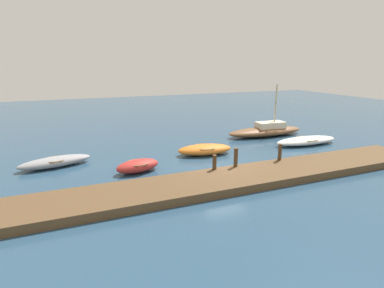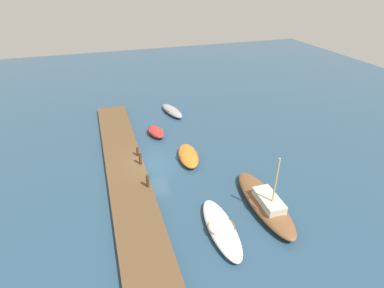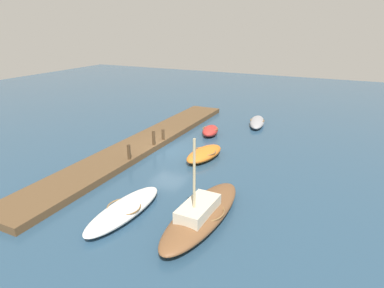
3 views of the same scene
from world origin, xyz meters
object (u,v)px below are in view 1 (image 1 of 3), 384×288
object	(u,v)px
rowboat_orange	(205,149)
mooring_post_mid_west	(236,157)
rowboat_grey	(55,162)
dinghy_red	(138,166)
mooring_post_west	(215,162)
mooring_post_mid_east	(280,152)
motorboat_white	(306,141)
sailboat_brown	(266,130)

from	to	relation	value
rowboat_orange	mooring_post_mid_west	distance (m)	4.10
rowboat_orange	mooring_post_mid_west	bearing A→B (deg)	-81.10
rowboat_grey	dinghy_red	xyz separation A→B (m)	(4.52, -2.81, 0.06)
mooring_post_west	mooring_post_mid_east	xyz separation A→B (m)	(4.44, 0.00, 0.09)
rowboat_orange	rowboat_grey	distance (m)	9.67
motorboat_white	sailboat_brown	xyz separation A→B (m)	(-1.16, 3.68, 0.15)
rowboat_orange	rowboat_grey	world-z (taller)	rowboat_orange
motorboat_white	mooring_post_mid_west	world-z (taller)	mooring_post_mid_west
sailboat_brown	mooring_post_mid_east	distance (m)	8.29
rowboat_orange	mooring_post_mid_west	size ratio (longest dim) A/B	3.62
motorboat_white	mooring_post_west	xyz separation A→B (m)	(-9.73, -3.50, 0.53)
mooring_post_west	mooring_post_mid_west	distance (m)	1.36
mooring_post_west	rowboat_grey	bearing A→B (deg)	148.28
mooring_post_mid_west	rowboat_orange	bearing A→B (deg)	91.55
sailboat_brown	mooring_post_west	size ratio (longest dim) A/B	8.53
rowboat_orange	sailboat_brown	world-z (taller)	sailboat_brown
dinghy_red	mooring_post_mid_east	size ratio (longest dim) A/B	2.76
rowboat_grey	mooring_post_mid_east	bearing A→B (deg)	-33.83
motorboat_white	mooring_post_mid_west	size ratio (longest dim) A/B	4.91
dinghy_red	mooring_post_west	world-z (taller)	mooring_post_west
mooring_post_mid_west	dinghy_red	bearing A→B (deg)	155.55
rowboat_orange	mooring_post_mid_east	size ratio (longest dim) A/B	3.92
rowboat_orange	dinghy_red	distance (m)	5.36
motorboat_white	mooring_post_west	distance (m)	10.36
rowboat_orange	motorboat_white	xyz separation A→B (m)	(8.49, -0.56, -0.06)
mooring_post_mid_east	sailboat_brown	bearing A→B (deg)	60.05
mooring_post_west	mooring_post_mid_east	distance (m)	4.44
mooring_post_mid_west	mooring_post_west	bearing A→B (deg)	180.00
mooring_post_mid_west	mooring_post_mid_east	xyz separation A→B (m)	(3.09, 0.00, -0.04)
rowboat_grey	mooring_post_west	bearing A→B (deg)	-43.57
mooring_post_west	mooring_post_mid_west	xyz separation A→B (m)	(1.36, 0.00, 0.13)
motorboat_white	mooring_post_mid_west	distance (m)	9.10
motorboat_white	mooring_post_west	bearing A→B (deg)	-158.04
sailboat_brown	mooring_post_west	world-z (taller)	sailboat_brown
rowboat_orange	mooring_post_west	bearing A→B (deg)	-99.72
rowboat_grey	motorboat_white	size ratio (longest dim) A/B	0.81
sailboat_brown	mooring_post_mid_east	bearing A→B (deg)	-118.20
rowboat_grey	mooring_post_mid_east	world-z (taller)	mooring_post_mid_east
sailboat_brown	mooring_post_mid_east	xyz separation A→B (m)	(-4.13, -7.17, 0.46)
motorboat_white	mooring_post_west	size ratio (longest dim) A/B	6.42
rowboat_orange	mooring_post_mid_east	xyz separation A→B (m)	(3.20, -4.06, 0.56)
mooring_post_west	rowboat_orange	bearing A→B (deg)	72.93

